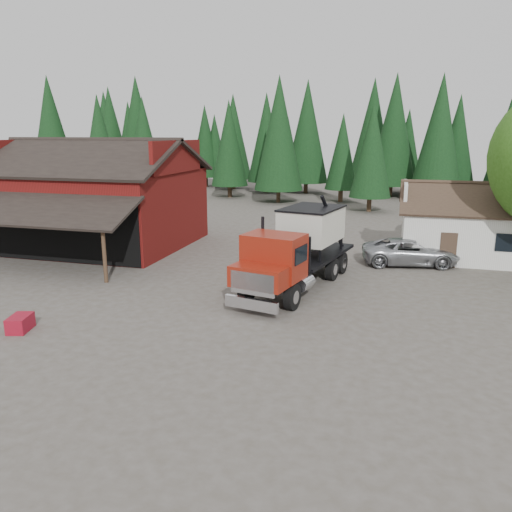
# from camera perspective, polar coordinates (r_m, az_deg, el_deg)

# --- Properties ---
(ground) EXTENTS (120.00, 120.00, 0.00)m
(ground) POSITION_cam_1_polar(r_m,az_deg,el_deg) (22.46, -7.37, -5.61)
(ground) COLOR #484238
(ground) RESTS_ON ground
(red_barn) EXTENTS (12.80, 13.63, 7.18)m
(red_barn) POSITION_cam_1_polar(r_m,az_deg,el_deg) (35.51, -17.77, 5.53)
(red_barn) COLOR maroon
(red_barn) RESTS_ON ground
(farmhouse) EXTENTS (8.60, 6.42, 4.65)m
(farmhouse) POSITION_cam_1_polar(r_m,az_deg,el_deg) (33.26, 23.33, 2.73)
(farmhouse) COLOR silver
(farmhouse) RESTS_ON ground
(conifer_backdrop) EXTENTS (76.00, 16.00, 16.00)m
(conifer_backdrop) POSITION_cam_1_polar(r_m,az_deg,el_deg) (62.46, 7.85, 6.92)
(conifer_backdrop) COLOR black
(conifer_backdrop) RESTS_ON ground
(near_pine_a) EXTENTS (4.40, 4.40, 11.40)m
(near_pine_a) POSITION_cam_1_polar(r_m,az_deg,el_deg) (56.37, -17.42, 12.20)
(near_pine_a) COLOR #382619
(near_pine_a) RESTS_ON ground
(near_pine_b) EXTENTS (3.96, 3.96, 10.40)m
(near_pine_b) POSITION_cam_1_polar(r_m,az_deg,el_deg) (49.52, 13.12, 11.74)
(near_pine_b) COLOR #382619
(near_pine_b) RESTS_ON ground
(near_pine_d) EXTENTS (5.28, 5.28, 13.40)m
(near_pine_d) POSITION_cam_1_polar(r_m,az_deg,el_deg) (54.86, 2.65, 13.82)
(near_pine_d) COLOR #382619
(near_pine_d) RESTS_ON ground
(feed_truck) EXTENTS (4.57, 10.00, 4.37)m
(feed_truck) POSITION_cam_1_polar(r_m,az_deg,el_deg) (24.48, 4.89, 1.07)
(feed_truck) COLOR black
(feed_truck) RESTS_ON ground
(silver_car) EXTENTS (5.79, 3.44, 1.51)m
(silver_car) POSITION_cam_1_polar(r_m,az_deg,el_deg) (30.21, 17.22, 0.45)
(silver_car) COLOR #A5A7AD
(silver_car) RESTS_ON ground
(equip_box) EXTENTS (0.96, 1.24, 0.60)m
(equip_box) POSITION_cam_1_polar(r_m,az_deg,el_deg) (21.48, -25.35, -6.96)
(equip_box) COLOR maroon
(equip_box) RESTS_ON ground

